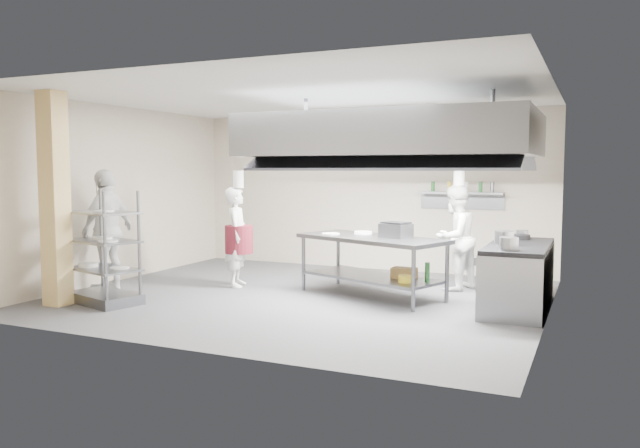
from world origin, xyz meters
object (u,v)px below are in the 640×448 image
at_px(chef_line, 455,238).
at_px(chef_plating, 107,230).
at_px(island, 372,267).
at_px(pass_rack, 103,247).
at_px(chef_head, 237,237).
at_px(cooking_range, 518,279).
at_px(griddle, 396,231).
at_px(stockpot, 504,238).

xyz_separation_m(chef_line, chef_plating, (-4.99, -2.28, 0.12)).
bearing_deg(island, pass_rack, -127.97).
bearing_deg(chef_head, chef_line, -93.47).
height_order(cooking_range, chef_head, chef_head).
relative_size(island, cooking_range, 1.15).
bearing_deg(cooking_range, pass_rack, -159.63).
bearing_deg(pass_rack, griddle, 44.83).
relative_size(chef_line, stockpot, 6.38).
relative_size(chef_plating, stockpot, 7.32).
height_order(pass_rack, griddle, pass_rack).
distance_m(chef_head, chef_line, 3.51).
relative_size(island, griddle, 5.49).
relative_size(pass_rack, stockpot, 6.17).
bearing_deg(pass_rack, chef_head, 76.62).
bearing_deg(chef_line, cooking_range, 71.71).
bearing_deg(chef_line, island, -21.74).
distance_m(pass_rack, cooking_range, 5.85).
height_order(island, chef_plating, chef_plating).
bearing_deg(chef_head, island, -109.27).
bearing_deg(chef_head, pass_rack, 128.53).
height_order(island, chef_head, chef_head).
distance_m(pass_rack, chef_head, 2.18).
bearing_deg(cooking_range, island, -179.51).
bearing_deg(chef_line, pass_rack, -31.41).
xyz_separation_m(chef_head, stockpot, (4.22, 0.01, 0.18)).
xyz_separation_m(island, stockpot, (1.94, -0.11, 0.54)).
height_order(chef_line, chef_plating, chef_plating).
height_order(pass_rack, chef_line, chef_line).
height_order(pass_rack, chef_plating, chef_plating).
bearing_deg(griddle, pass_rack, -130.91).
distance_m(chef_line, chef_plating, 5.49).
bearing_deg(stockpot, pass_rack, -160.18).
distance_m(griddle, stockpot, 1.58).
bearing_deg(chef_head, chef_plating, 102.43).
bearing_deg(pass_rack, chef_line, 50.49).
xyz_separation_m(cooking_range, griddle, (-1.76, 0.02, 0.59)).
bearing_deg(griddle, island, -154.08).
height_order(chef_line, stockpot, chef_line).
xyz_separation_m(cooking_range, stockpot, (-0.18, -0.13, 0.57)).
height_order(cooking_range, stockpot, stockpot).
height_order(cooking_range, chef_line, chef_line).
bearing_deg(pass_rack, chef_plating, 145.06).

